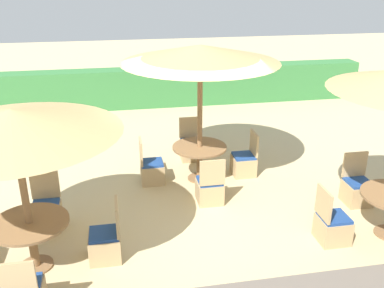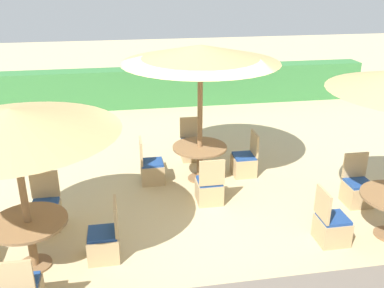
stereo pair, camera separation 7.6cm
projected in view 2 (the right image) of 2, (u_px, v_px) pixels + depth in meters
ground_plane at (197, 200)px, 7.99m from camera, size 40.00×40.00×0.00m
hedge_row at (162, 87)px, 13.39m from camera, size 13.00×0.70×1.19m
parasol_center at (200, 54)px, 7.85m from camera, size 2.97×2.97×2.74m
round_table_center at (200, 153)px, 8.60m from camera, size 1.09×1.09×0.73m
patio_chair_center_west at (152, 170)px, 8.61m from camera, size 0.46×0.46×0.93m
patio_chair_center_south at (209, 189)px, 7.85m from camera, size 0.46×0.46×0.93m
patio_chair_center_east at (245, 163)px, 8.91m from camera, size 0.46×0.46×0.93m
patio_chair_center_north at (191, 148)px, 9.66m from camera, size 0.46×0.46×0.93m
patio_chair_front_right_north at (357, 191)px, 7.80m from camera, size 0.46×0.46×0.93m
patio_chair_front_right_west at (331, 227)px, 6.70m from camera, size 0.46×0.46×0.93m
parasol_front_left at (11, 122)px, 5.40m from camera, size 2.78×2.78×2.39m
round_table_front_left at (30, 231)px, 6.02m from camera, size 1.09×1.09×0.75m
patio_chair_front_left_east at (105, 242)px, 6.32m from camera, size 0.46×0.46×0.93m
patio_chair_front_left_north at (46, 213)px, 7.10m from camera, size 0.46×0.46×0.93m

